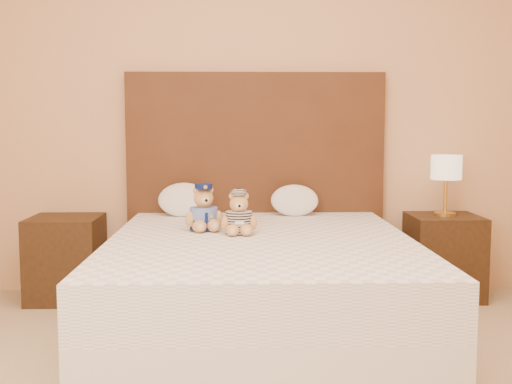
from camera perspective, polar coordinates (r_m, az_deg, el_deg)
bed at (r=3.48m, az=0.41°, el=-8.53°), size 1.60×2.00×0.55m
headboard at (r=4.40m, az=-0.05°, el=0.81°), size 1.75×0.08×1.50m
nightstand_left at (r=4.40m, az=-16.53°, el=-5.68°), size 0.45×0.45×0.55m
nightstand_right at (r=4.47m, az=16.34°, el=-5.50°), size 0.45×0.45×0.55m
lamp at (r=4.40m, az=16.56°, el=1.85°), size 0.20×0.20×0.40m
teddy_police at (r=3.64m, az=-4.68°, el=-1.37°), size 0.28×0.27×0.26m
teddy_prisoner at (r=3.51m, az=-1.53°, el=-1.88°), size 0.22×0.21×0.23m
pillow_left at (r=4.24m, az=-6.45°, el=-0.53°), size 0.34×0.22×0.24m
pillow_right at (r=4.24m, az=3.45°, el=-0.61°), size 0.31×0.20×0.22m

